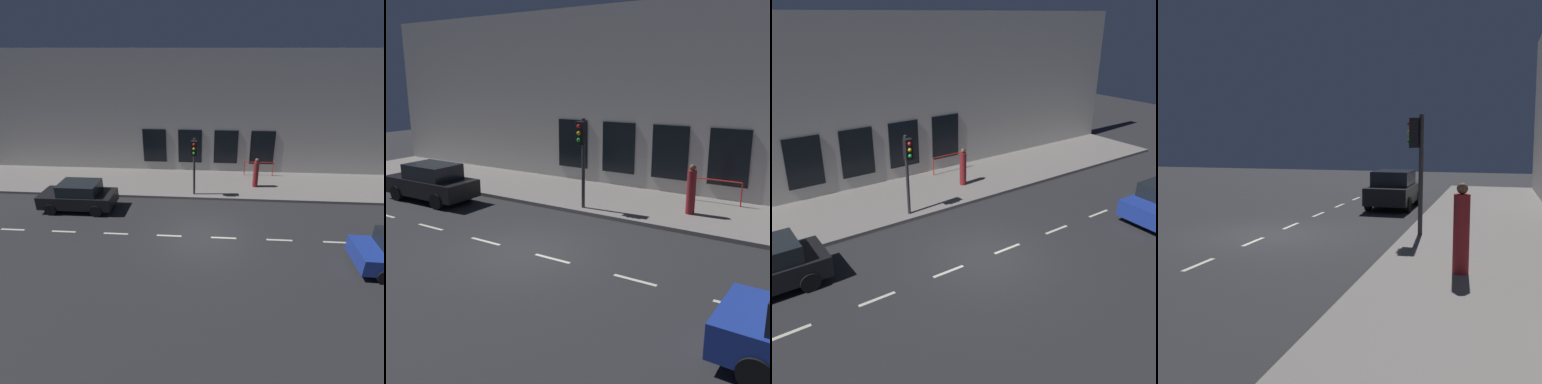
# 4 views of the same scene
# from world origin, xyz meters

# --- Properties ---
(ground_plane) EXTENTS (60.00, 60.00, 0.00)m
(ground_plane) POSITION_xyz_m (0.00, 0.00, 0.00)
(ground_plane) COLOR #28282B
(sidewalk) EXTENTS (4.50, 32.00, 0.15)m
(sidewalk) POSITION_xyz_m (6.25, 0.00, 0.07)
(sidewalk) COLOR gray
(sidewalk) RESTS_ON ground
(lane_centre_line) EXTENTS (0.12, 27.20, 0.01)m
(lane_centre_line) POSITION_xyz_m (0.00, -1.00, 0.00)
(lane_centre_line) COLOR beige
(lane_centre_line) RESTS_ON ground
(traffic_light) EXTENTS (0.48, 0.32, 3.44)m
(traffic_light) POSITION_xyz_m (4.34, 0.69, 2.56)
(traffic_light) COLOR #2D2D30
(traffic_light) RESTS_ON sidewalk
(parked_car_0) EXTENTS (1.83, 4.00, 1.58)m
(parked_car_0) POSITION_xyz_m (2.40, 6.91, 0.79)
(parked_car_0) COLOR black
(parked_car_0) RESTS_ON ground
(pedestrian_0) EXTENTS (0.37, 0.37, 1.86)m
(pedestrian_0) POSITION_xyz_m (5.88, -3.09, 1.03)
(pedestrian_0) COLOR maroon
(pedestrian_0) RESTS_ON sidewalk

